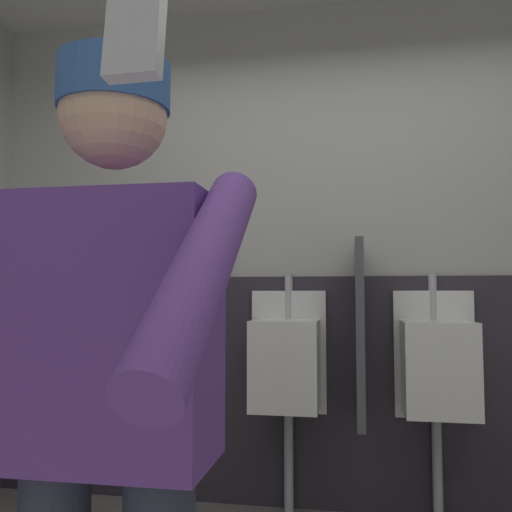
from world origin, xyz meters
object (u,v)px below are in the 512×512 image
object	(u,v)px
urinal_left	(286,363)
urinal_middle	(438,366)
person	(107,388)
cell_phone	(135,30)
soap_dispenser	(220,245)

from	to	relation	value
urinal_left	urinal_middle	world-z (taller)	same
person	cell_phone	xyz separation A→B (m)	(0.26, -0.50, 0.46)
soap_dispenser	urinal_left	bearing A→B (deg)	-17.31
urinal_left	person	distance (m)	1.80
person	urinal_left	bearing A→B (deg)	85.46
urinal_middle	urinal_left	bearing A→B (deg)	180.00
urinal_left	person	bearing A→B (deg)	-94.54
urinal_left	urinal_middle	size ratio (longest dim) A/B	1.00
soap_dispenser	cell_phone	bearing A→B (deg)	-78.13
cell_phone	soap_dispenser	xyz separation A→B (m)	(-0.50, 2.40, -0.00)
cell_phone	soap_dispenser	distance (m)	2.46
urinal_left	cell_phone	distance (m)	2.37
urinal_middle	soap_dispenser	size ratio (longest dim) A/B	6.89
urinal_middle	cell_phone	xyz separation A→B (m)	(-0.63, -2.28, 0.63)
urinal_left	person	xyz separation A→B (m)	(-0.14, -1.78, 0.17)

